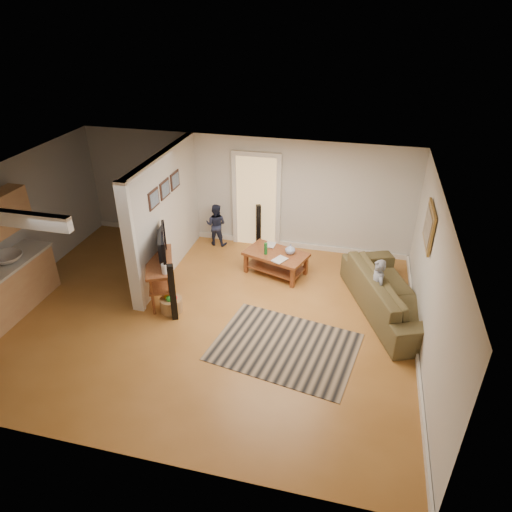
# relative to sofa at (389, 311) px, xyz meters

# --- Properties ---
(ground) EXTENTS (7.50, 7.50, 0.00)m
(ground) POSITION_rel_sofa_xyz_m (-3.30, -0.94, 0.00)
(ground) COLOR #965D26
(ground) RESTS_ON ground
(room_shell) EXTENTS (7.54, 6.02, 2.52)m
(room_shell) POSITION_rel_sofa_xyz_m (-4.37, -0.51, 1.46)
(room_shell) COLOR silver
(room_shell) RESTS_ON ground
(area_rug) EXTENTS (2.54, 2.04, 0.01)m
(area_rug) POSITION_rel_sofa_xyz_m (-1.68, -1.44, 0.01)
(area_rug) COLOR black
(area_rug) RESTS_ON ground
(sofa) EXTENTS (1.96, 2.81, 0.76)m
(sofa) POSITION_rel_sofa_xyz_m (0.00, 0.00, 0.00)
(sofa) COLOR brown
(sofa) RESTS_ON ground
(coffee_table) EXTENTS (1.41, 1.08, 0.74)m
(coffee_table) POSITION_rel_sofa_xyz_m (-2.28, 0.81, 0.38)
(coffee_table) COLOR maroon
(coffee_table) RESTS_ON ground
(tv_console) EXTENTS (0.95, 1.35, 1.09)m
(tv_console) POSITION_rel_sofa_xyz_m (-4.23, -0.54, 0.72)
(tv_console) COLOR maroon
(tv_console) RESTS_ON ground
(speaker_left) EXTENTS (0.15, 0.15, 1.11)m
(speaker_left) POSITION_rel_sofa_xyz_m (-3.75, -1.14, 0.56)
(speaker_left) COLOR black
(speaker_left) RESTS_ON ground
(speaker_right) EXTENTS (0.14, 0.14, 1.08)m
(speaker_right) POSITION_rel_sofa_xyz_m (-2.90, 1.76, 0.54)
(speaker_right) COLOR black
(speaker_right) RESTS_ON ground
(toy_basket) EXTENTS (0.41, 0.41, 0.36)m
(toy_basket) POSITION_rel_sofa_xyz_m (-3.90, -0.94, 0.15)
(toy_basket) COLOR olive
(toy_basket) RESTS_ON ground
(child) EXTENTS (0.41, 0.48, 1.13)m
(child) POSITION_rel_sofa_xyz_m (-0.30, -0.18, 0.00)
(child) COLOR gray
(child) RESTS_ON ground
(toddler) EXTENTS (0.49, 0.39, 1.00)m
(toddler) POSITION_rel_sofa_xyz_m (-3.90, 1.76, 0.00)
(toddler) COLOR #1F2540
(toddler) RESTS_ON ground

